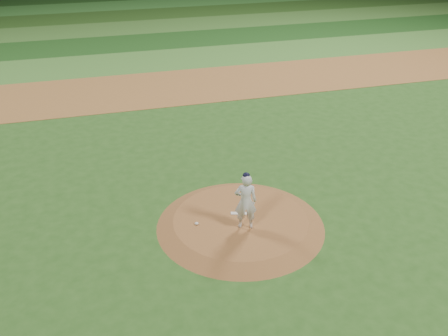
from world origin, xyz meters
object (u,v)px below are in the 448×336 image
object	(u,v)px
pitchers_mound	(240,222)
pitching_rubber	(239,213)
pitcher_on_mound	(246,201)
rosin_bag	(197,223)

from	to	relation	value
pitchers_mound	pitching_rubber	distance (m)	0.34
pitchers_mound	pitching_rubber	size ratio (longest dim) A/B	9.70
pitching_rubber	pitcher_on_mound	xyz separation A→B (m)	(-0.04, -0.76, 0.95)
pitchers_mound	rosin_bag	size ratio (longest dim) A/B	43.70
pitching_rubber	rosin_bag	size ratio (longest dim) A/B	4.50
pitchers_mound	pitcher_on_mound	size ratio (longest dim) A/B	2.79
pitchers_mound	pitcher_on_mound	bearing A→B (deg)	-88.96
pitchers_mound	rosin_bag	xyz separation A→B (m)	(-1.45, 0.09, 0.16)
pitchers_mound	rosin_bag	world-z (taller)	rosin_bag
pitcher_on_mound	pitching_rubber	bearing A→B (deg)	86.72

